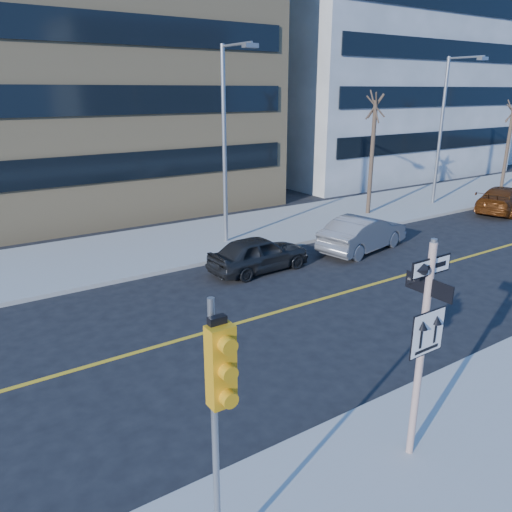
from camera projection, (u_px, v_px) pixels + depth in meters
ground at (320, 393)px, 11.15m from camera, size 120.00×120.00×0.00m
far_sidewalk at (419, 201)px, 30.05m from camera, size 66.00×6.00×0.15m
road_centerline at (479, 254)px, 20.60m from camera, size 40.00×0.14×0.01m
sign_pole at (423, 340)px, 8.39m from camera, size 0.92×0.92×4.06m
traffic_signal at (220, 388)px, 5.99m from camera, size 0.32×0.45×4.00m
parked_car_a at (259, 254)px, 18.49m from camera, size 1.75×4.00×1.34m
parked_car_b at (363, 233)px, 20.85m from camera, size 2.44×4.72×1.48m
parked_car_d at (504, 200)px, 27.43m from camera, size 3.24×5.24×1.42m
streetlight_a at (227, 134)px, 20.25m from camera, size 0.55×2.25×8.00m
streetlight_b at (445, 122)px, 27.58m from camera, size 0.55×2.25×8.00m
street_tree_west at (375, 109)px, 25.15m from camera, size 1.80×1.80×6.35m
building_brick at (73, 44)px, 29.13m from camera, size 18.00×18.00×18.00m
building_grey_mid at (357, 76)px, 40.33m from camera, size 20.00×16.00×15.00m
building_grey_far at (479, 75)px, 53.55m from camera, size 18.00×18.00×16.00m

